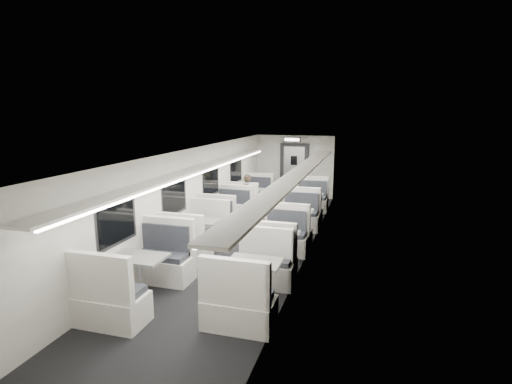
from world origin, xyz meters
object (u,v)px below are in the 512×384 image
Objects in this scene: booth_right_a at (308,205)px; passenger at (248,196)px; booth_left_a at (251,199)px; vestibule_door at (294,171)px; booth_right_c at (278,248)px; booth_right_b at (295,224)px; exit_sign at (292,139)px; booth_left_c at (200,235)px; booth_right_d at (254,282)px; booth_left_d at (140,277)px; booth_left_b at (224,218)px.

booth_right_a is 1.56× the size of passenger.
booth_left_a is 1.52× the size of passenger.
vestibule_door is at bearing 57.64° from passenger.
vestibule_door reaches higher than booth_right_c.
exit_sign reaches higher than booth_right_b.
booth_right_a is at bearing 90.00° from booth_right_b.
booth_left_c reaches higher than booth_right_c.
passenger is at bearing 116.49° from booth_right_c.
booth_right_b is 5.01m from exit_sign.
booth_right_a is at bearing 90.00° from booth_right_d.
booth_right_d is 5.73m from passenger.
booth_left_a is 2.72m from vestibule_door.
booth_right_b reaches higher than booth_left_a.
vestibule_door is at bearing 109.44° from booth_right_a.
vestibule_door is 1.33m from exit_sign.
booth_right_d is (0.00, -1.82, 0.02)m from booth_right_c.
booth_left_d is at bearing -96.49° from exit_sign.
booth_right_c is 1.55× the size of passenger.
exit_sign is (-1.00, 6.54, 1.89)m from booth_right_c.
booth_right_c is (2.00, 2.25, -0.03)m from booth_left_d.
booth_right_c is at bearing -66.43° from booth_left_a.
booth_right_d is at bearing -62.27° from booth_left_b.
passenger is 3.43m from exit_sign.
booth_left_a is at bearing 168.93° from booth_right_a.
passenger reaches higher than booth_left_d.
booth_right_c is at bearing -81.30° from exit_sign.
booth_left_d is 6.74m from booth_right_a.
booth_left_d is at bearing -131.67° from booth_right_c.
booth_right_a is 1.00× the size of booth_right_c.
vestibule_door is at bearing 90.00° from exit_sign.
booth_right_d is at bearing -72.66° from booth_left_a.
passenger reaches higher than booth_right_a.
booth_left_d is 1.68× the size of passenger.
booth_left_b is 2.82m from booth_right_c.
exit_sign is (0.00, -0.49, 1.24)m from vestibule_door.
booth_right_c is at bearing -90.00° from booth_right_a.
booth_left_b is 1.03× the size of vestibule_door.
booth_left_d is at bearing -90.00° from booth_left_a.
booth_left_d reaches higher than booth_right_c.
vestibule_door is (1.00, 9.27, 0.62)m from booth_left_d.
booth_right_c is (2.00, -1.98, -0.00)m from booth_left_b.
exit_sign is (1.00, 6.15, 1.88)m from booth_left_c.
exit_sign is at bearing 96.82° from booth_right_d.
passenger is (0.20, 1.63, 0.31)m from booth_left_b.
exit_sign is (1.00, 4.56, 1.89)m from booth_left_b.
booth_right_b is 1.59× the size of passenger.
exit_sign reaches higher than booth_left_a.
booth_left_a is 6.71m from booth_right_d.
booth_left_b is 1.00× the size of booth_right_a.
booth_right_a is 1.92m from passenger.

